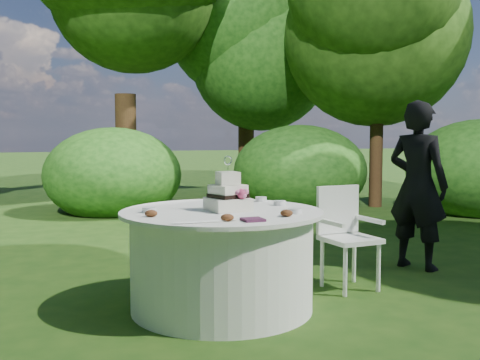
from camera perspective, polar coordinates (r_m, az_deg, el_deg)
name	(u,v)px	position (r m, az deg, el deg)	size (l,w,h in m)	color
ground	(222,308)	(4.49, -1.84, -12.89)	(80.00, 80.00, 0.00)	#1B3D10
napkins	(253,220)	(3.80, 1.31, -4.04)	(0.14, 0.14, 0.02)	#4C203E
feather_plume	(205,221)	(3.74, -3.55, -4.22)	(0.48, 0.07, 0.01)	white
guest	(418,185)	(5.89, 17.60, -0.51)	(0.61, 0.40, 1.69)	black
table	(222,259)	(4.39, -1.86, -8.04)	(1.56, 1.56, 0.77)	silver
cake	(228,196)	(4.29, -1.20, -1.62)	(0.32, 0.32, 0.42)	white
chair	(345,229)	(5.05, 10.62, -4.92)	(0.47, 0.46, 0.89)	white
votives	(247,205)	(4.45, 0.74, -2.60)	(1.19, 0.88, 0.04)	white
petal_cups	(229,210)	(4.15, -1.15, -3.07)	(1.03, 1.04, 0.05)	#562D16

